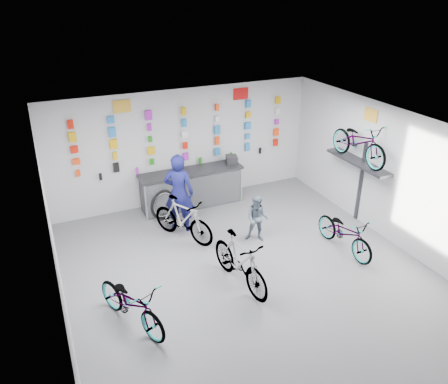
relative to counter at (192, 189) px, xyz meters
name	(u,v)px	position (x,y,z in m)	size (l,w,h in m)	color
floor	(255,280)	(0.00, -3.54, -0.49)	(8.00, 8.00, 0.00)	#535358
ceiling	(260,136)	(0.00, -3.54, 2.51)	(8.00, 8.00, 0.00)	white
wall_back	(184,146)	(0.00, 0.46, 1.01)	(7.00, 7.00, 0.00)	silver
wall_front	(432,376)	(0.00, -7.54, 1.01)	(7.00, 7.00, 0.00)	silver
wall_left	(57,259)	(-3.50, -3.54, 1.01)	(8.00, 8.00, 0.00)	silver
wall_right	(402,182)	(3.50, -3.54, 1.01)	(8.00, 8.00, 0.00)	silver
counter	(192,189)	(0.00, 0.00, 0.00)	(2.70, 0.66, 1.00)	black
merch_wall	(181,137)	(-0.10, 0.39, 1.32)	(5.56, 0.08, 1.56)	#F5400E
wall_bracket	(358,165)	(3.33, -2.34, 0.98)	(0.39, 1.90, 2.00)	#333338
sign_left	(122,106)	(-1.50, 0.44, 2.23)	(0.42, 0.02, 0.30)	gold
sign_right	(241,94)	(1.60, 0.44, 2.23)	(0.42, 0.02, 0.30)	red
sign_side	(371,115)	(3.48, -2.34, 2.16)	(0.02, 0.40, 0.30)	gold
bike_left	(131,303)	(-2.48, -3.75, -0.03)	(0.61, 1.74, 0.91)	gray
bike_center	(240,261)	(-0.33, -3.52, 0.05)	(0.50, 1.78, 1.07)	gray
bike_right	(345,232)	(2.29, -3.36, -0.04)	(0.59, 1.69, 0.89)	gray
bike_service	(183,219)	(-0.76, -1.47, 0.02)	(0.48, 1.70, 1.02)	gray
bike_wall	(359,142)	(3.25, -2.34, 1.57)	(0.63, 1.80, 0.95)	gray
clerk	(179,193)	(-0.68, -1.03, 0.47)	(0.69, 0.46, 1.90)	#11134B
customer	(257,218)	(0.75, -2.21, 0.07)	(0.54, 0.42, 1.12)	slate
spare_wheel	(164,205)	(-0.88, -0.37, -0.11)	(0.77, 0.41, 0.77)	black
register	(232,160)	(1.15, 0.01, 0.62)	(0.28, 0.30, 0.22)	black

